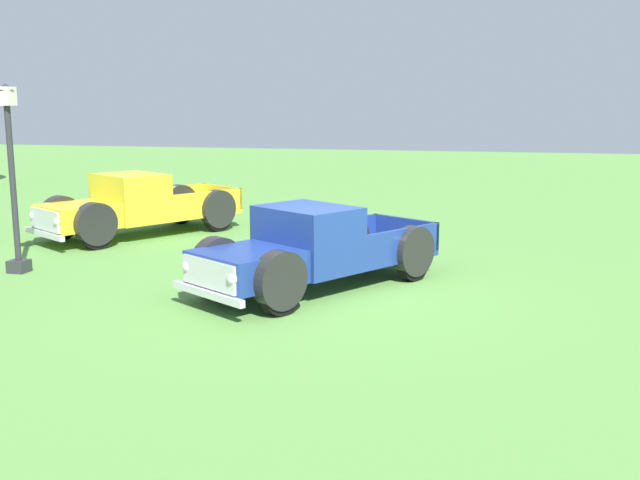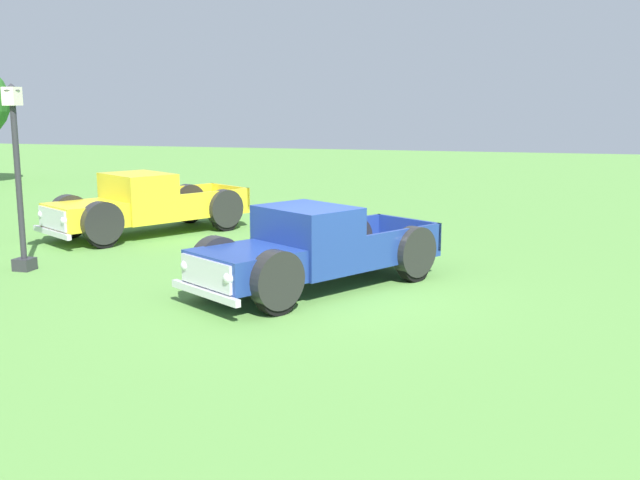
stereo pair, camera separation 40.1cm
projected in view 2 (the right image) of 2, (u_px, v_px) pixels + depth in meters
ground_plane at (323, 291)px, 13.50m from camera, size 80.00×80.00×0.00m
pickup_truck_foreground at (305, 251)px, 13.41m from camera, size 5.24×4.21×1.55m
pickup_truck_behind_left at (137, 206)px, 18.95m from camera, size 5.45×4.35×1.61m
lamp_post_near at (18, 174)px, 14.84m from camera, size 0.36×0.36×3.76m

